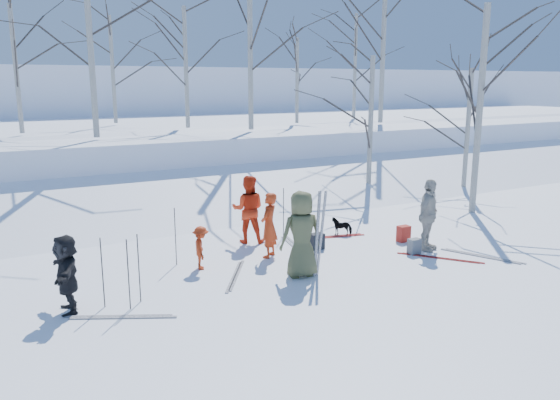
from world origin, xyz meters
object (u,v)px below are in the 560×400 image
skier_grey_west (66,274)px  skier_olive_center (301,234)px  backpack_red (404,234)px  skier_red_north (269,225)px  backpack_dark (317,241)px  backpack_grey (414,246)px  skier_redor_behind (248,209)px  dog (342,226)px  skier_cream_east (428,215)px  skier_red_seated (201,248)px

skier_grey_west → skier_olive_center: bearing=90.3°
skier_olive_center → backpack_red: bearing=-157.4°
skier_red_north → backpack_dark: size_ratio=3.91×
backpack_grey → skier_redor_behind: bearing=137.3°
skier_red_north → backpack_grey: (3.19, -1.51, -0.59)m
backpack_red → backpack_dark: backpack_red is taller
backpack_red → backpack_dark: size_ratio=1.05×
skier_redor_behind → backpack_grey: skier_redor_behind is taller
skier_olive_center → backpack_grey: 3.29m
dog → skier_grey_west: bearing=-35.5°
skier_olive_center → backpack_dark: size_ratio=4.69×
skier_olive_center → skier_cream_east: 3.70m
skier_redor_behind → dog: size_ratio=3.11×
skier_cream_east → backpack_dark: bearing=123.1°
skier_redor_behind → skier_cream_east: size_ratio=0.98×
backpack_red → skier_grey_west: bearing=-176.6°
backpack_grey → backpack_dark: backpack_dark is taller
skier_redor_behind → skier_red_seated: skier_redor_behind is taller
backpack_red → backpack_dark: 2.41m
skier_red_seated → backpack_grey: size_ratio=2.58×
skier_red_north → skier_red_seated: skier_red_north is taller
skier_redor_behind → backpack_grey: 4.27m
skier_cream_east → backpack_dark: (-2.35, 1.39, -0.70)m
dog → backpack_red: size_ratio=1.35×
skier_red_north → skier_grey_west: (-4.68, -1.06, -0.06)m
skier_olive_center → skier_redor_behind: size_ratio=1.06×
skier_redor_behind → backpack_dark: 1.97m
dog → backpack_red: (1.04, -1.32, -0.03)m
skier_red_seated → backpack_dark: 3.08m
skier_olive_center → dog: bearing=-131.4°
dog → skier_olive_center: bearing=-8.9°
dog → skier_redor_behind: bearing=-62.5°
skier_grey_west → skier_cream_east: bearing=93.3°
skier_red_north → skier_red_seated: size_ratio=1.60×
skier_redor_behind → skier_grey_west: 5.35m
skier_cream_east → skier_red_north: bearing=132.6°
skier_red_north → skier_cream_east: 3.95m
skier_cream_east → skier_grey_west: bearing=151.3°
backpack_red → backpack_dark: (-2.35, 0.54, -0.01)m
skier_redor_behind → skier_grey_west: size_ratio=1.21×
skier_red_north → backpack_dark: bearing=138.7°
skier_redor_behind → backpack_red: size_ratio=4.19×
backpack_red → backpack_grey: bearing=-117.4°
skier_red_north → backpack_dark: skier_red_north is taller
skier_red_seated → dog: skier_red_seated is taller
skier_red_seated → dog: bearing=-60.8°
skier_redor_behind → skier_grey_west: bearing=56.7°
skier_cream_east → backpack_red: size_ratio=4.26×
skier_redor_behind → dog: 2.69m
skier_redor_behind → backpack_red: bearing=-178.0°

